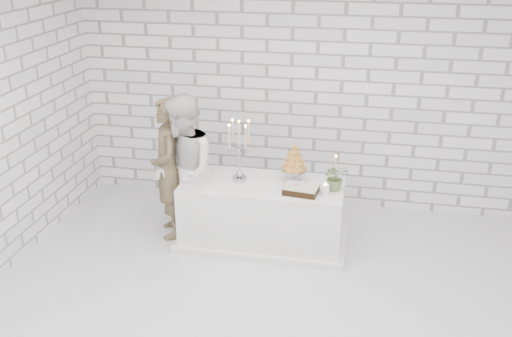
# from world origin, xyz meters

# --- Properties ---
(ground) EXTENTS (6.00, 5.00, 0.01)m
(ground) POSITION_xyz_m (0.00, 0.00, 0.00)
(ground) COLOR silver
(ground) RESTS_ON ground
(wall_back) EXTENTS (6.00, 0.01, 3.00)m
(wall_back) POSITION_xyz_m (0.00, 2.50, 1.50)
(wall_back) COLOR white
(wall_back) RESTS_ON ground
(cake_table) EXTENTS (1.80, 0.80, 0.75)m
(cake_table) POSITION_xyz_m (-0.44, 1.31, 0.38)
(cake_table) COLOR white
(cake_table) RESTS_ON ground
(groom) EXTENTS (0.60, 0.72, 1.67)m
(groom) POSITION_xyz_m (-1.54, 1.32, 0.83)
(groom) COLOR #463A27
(groom) RESTS_ON ground
(bride) EXTENTS (0.94, 1.04, 1.73)m
(bride) POSITION_xyz_m (-1.32, 1.21, 0.87)
(bride) COLOR silver
(bride) RESTS_ON ground
(candelabra) EXTENTS (0.30, 0.30, 0.71)m
(candelabra) POSITION_xyz_m (-0.71, 1.34, 1.11)
(candelabra) COLOR #9B9BA5
(candelabra) RESTS_ON cake_table
(croquembouche) EXTENTS (0.34, 0.34, 0.45)m
(croquembouche) POSITION_xyz_m (-0.11, 1.44, 0.97)
(croquembouche) COLOR #AA6B24
(croquembouche) RESTS_ON cake_table
(chocolate_cake) EXTENTS (0.38, 0.30, 0.08)m
(chocolate_cake) POSITION_xyz_m (0.00, 1.14, 0.79)
(chocolate_cake) COLOR black
(chocolate_cake) RESTS_ON cake_table
(pillar_candle) EXTENTS (0.10, 0.10, 0.12)m
(pillar_candle) POSITION_xyz_m (0.26, 1.14, 0.81)
(pillar_candle) COLOR white
(pillar_candle) RESTS_ON cake_table
(extra_taper) EXTENTS (0.06, 0.06, 0.32)m
(extra_taper) POSITION_xyz_m (0.34, 1.45, 0.91)
(extra_taper) COLOR beige
(extra_taper) RESTS_ON cake_table
(flowers) EXTENTS (0.33, 0.31, 0.30)m
(flowers) POSITION_xyz_m (0.36, 1.29, 0.90)
(flowers) COLOR #3C652C
(flowers) RESTS_ON cake_table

